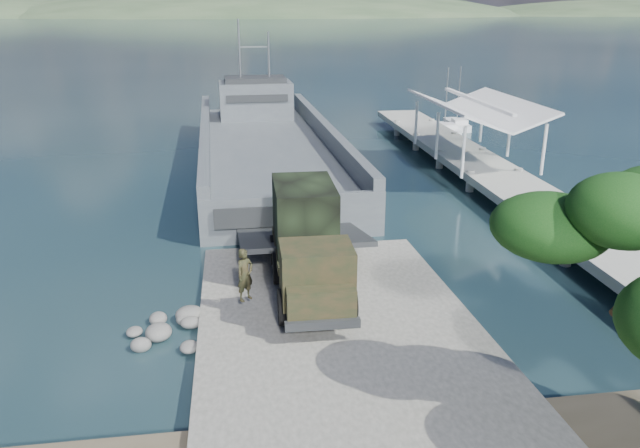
{
  "coord_description": "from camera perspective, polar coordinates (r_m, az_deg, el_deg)",
  "views": [
    {
      "loc": [
        -3.52,
        -20.45,
        11.39
      ],
      "look_at": [
        0.3,
        6.0,
        1.87
      ],
      "focal_mm": 35.0,
      "sensor_mm": 36.0,
      "label": 1
    }
  ],
  "objects": [
    {
      "name": "sailboat_far",
      "position": [
        61.83,
        12.42,
        8.83
      ],
      "size": [
        1.78,
        5.01,
        5.99
      ],
      "rotation": [
        0.0,
        0.0,
        -0.07
      ],
      "color": "white",
      "rests_on": "ground"
    },
    {
      "name": "boat_ramp",
      "position": [
        22.69,
        1.8,
        -9.81
      ],
      "size": [
        10.0,
        18.0,
        0.5
      ],
      "primitive_type": "cube",
      "color": "#65655C",
      "rests_on": "ground"
    },
    {
      "name": "soldier",
      "position": [
        23.41,
        -6.84,
        -5.5
      ],
      "size": [
        0.88,
        0.85,
        2.02
      ],
      "primitive_type": "imported",
      "rotation": [
        0.0,
        0.0,
        0.71
      ],
      "color": "black",
      "rests_on": "boat_ramp"
    },
    {
      "name": "distant_headlands",
      "position": [
        583.02,
        -3.11,
        18.45
      ],
      "size": [
        1000.0,
        240.0,
        48.0
      ],
      "primitive_type": null,
      "color": "#2F472C",
      "rests_on": "ground"
    },
    {
      "name": "shoreline_rocks",
      "position": [
        23.99,
        -13.81,
        -9.36
      ],
      "size": [
        3.2,
        5.6,
        0.9
      ],
      "primitive_type": null,
      "color": "#60605D",
      "rests_on": "ground"
    },
    {
      "name": "military_truck",
      "position": [
        24.7,
        -1.1,
        -1.63
      ],
      "size": [
        2.93,
        8.5,
        3.91
      ],
      "rotation": [
        0.0,
        0.0,
        -0.02
      ],
      "color": "black",
      "rests_on": "boat_ramp"
    },
    {
      "name": "landing_craft",
      "position": [
        45.97,
        -4.86,
        6.33
      ],
      "size": [
        10.12,
        37.01,
        10.93
      ],
      "rotation": [
        0.0,
        0.0,
        0.02
      ],
      "color": "#484F55",
      "rests_on": "ground"
    },
    {
      "name": "sailboat_near",
      "position": [
        59.11,
        11.34,
        8.44
      ],
      "size": [
        1.54,
        5.05,
        6.13
      ],
      "rotation": [
        0.0,
        0.0,
        0.02
      ],
      "color": "white",
      "rests_on": "ground"
    },
    {
      "name": "pier",
      "position": [
        43.66,
        14.32,
        6.04
      ],
      "size": [
        6.4,
        44.0,
        6.1
      ],
      "color": "#AAAAA0",
      "rests_on": "ground"
    },
    {
      "name": "ground",
      "position": [
        23.67,
        1.37,
        -9.16
      ],
      "size": [
        1400.0,
        1400.0,
        0.0
      ],
      "primitive_type": "plane",
      "color": "#162D35",
      "rests_on": "ground"
    }
  ]
}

